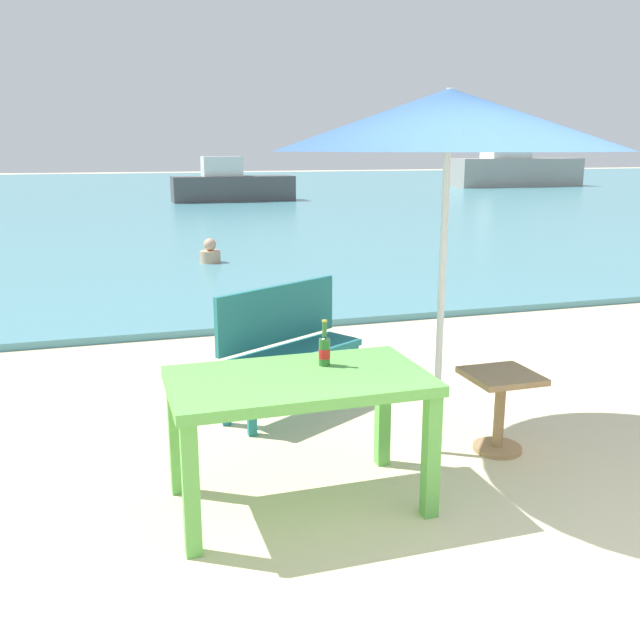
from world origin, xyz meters
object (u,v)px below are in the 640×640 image
Objects in this scene: patio_umbrella at (449,120)px; boat_tanker at (514,169)px; swimmer_person at (210,253)px; boat_cargo_ship at (232,185)px; picnic_table_green at (299,395)px; beer_bottle_amber at (324,349)px; side_table_wood at (500,400)px; bench_teal_center at (286,340)px.

boat_tanker is (18.07, 27.66, -1.15)m from patio_umbrella.
boat_cargo_ship is (2.89, 13.88, 0.42)m from swimmer_person.
boat_tanker is at bearing 55.74° from picnic_table_green.
boat_cargo_ship reaches higher than beer_bottle_amber.
side_table_wood is 32.90m from boat_tanker.
boat_tanker is 1.54× the size of boat_cargo_ship.
swimmer_person is at bearing -101.77° from boat_cargo_ship.
boat_cargo_ship reaches higher than swimmer_person.
swimmer_person is (0.56, 8.12, -0.61)m from beer_bottle_amber.
patio_umbrella is 33.06m from boat_tanker.
beer_bottle_amber reaches higher than picnic_table_green.
picnic_table_green is 1.15× the size of bench_teal_center.
bench_teal_center is (-0.72, 1.10, -1.58)m from patio_umbrella.
boat_tanker is 16.56m from boat_cargo_ship.
side_table_wood is 0.44× the size of bench_teal_center.
boat_tanker is (19.11, 28.05, 0.32)m from picnic_table_green.
side_table_wood is (1.26, 0.16, -0.50)m from beer_bottle_amber.
picnic_table_green reaches higher than swimmer_person.
bench_teal_center is 6.79m from swimmer_person.
beer_bottle_amber is at bearing -93.95° from swimmer_person.
patio_umbrella reaches higher than swimmer_person.
bench_teal_center is at bearing -125.28° from boat_tanker.
boat_cargo_ship is (2.19, 21.84, 0.30)m from side_table_wood.
beer_bottle_amber is 0.04× the size of boat_tanker.
picnic_table_green is 1.84m from patio_umbrella.
patio_umbrella is 0.34× the size of boat_tanker.
side_table_wood is at bearing 7.37° from beer_bottle_amber.
bench_teal_center is (0.32, 1.49, -0.11)m from picnic_table_green.
boat_cargo_ship is (3.64, 22.14, 0.00)m from picnic_table_green.
swimmer_person is (0.75, 8.26, -0.41)m from picnic_table_green.
beer_bottle_amber is 0.22× the size of bench_teal_center.
swimmer_person is at bearing 84.81° from picnic_table_green.
side_table_wood is (0.41, -0.09, -1.76)m from patio_umbrella.
swimmer_person is at bearing 86.05° from beer_bottle_amber.
boat_tanker is (18.79, 26.56, 0.43)m from bench_teal_center.
bench_teal_center is at bearing 84.63° from beer_bottle_amber.
beer_bottle_amber is at bearing -124.13° from boat_tanker.
bench_teal_center is at bearing 123.42° from patio_umbrella.
beer_bottle_amber is 22.28m from boat_cargo_ship.
swimmer_person is 14.19m from boat_cargo_ship.
side_table_wood is 7.99m from swimmer_person.
boat_tanker reaches higher than boat_cargo_ship.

